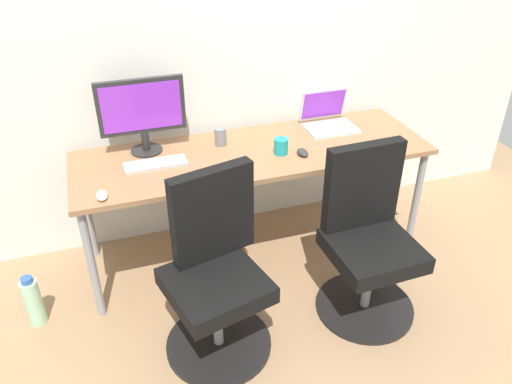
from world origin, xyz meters
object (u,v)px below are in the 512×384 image
Objects in this scene: water_bottle_on_floor at (33,301)px; office_chair_right at (367,242)px; office_chair_left at (215,275)px; desktop_monitor at (142,111)px; open_laptop at (328,118)px; coffee_mug at (281,146)px.

office_chair_right is at bearing -13.41° from water_bottle_on_floor.
desktop_monitor is at bearing 102.11° from office_chair_left.
office_chair_left is 1.01m from desktop_monitor.
office_chair_right is 1.80m from water_bottle_on_floor.
open_laptop is at bearing 40.48° from office_chair_left.
open_laptop reaches higher than water_bottle_on_floor.
desktop_monitor is at bearing 140.51° from office_chair_right.
water_bottle_on_floor is at bearing -150.06° from desktop_monitor.
desktop_monitor reaches higher than office_chair_left.
office_chair_left is at bearing -77.89° from desktop_monitor.
office_chair_right is 0.90m from open_laptop.
open_laptop is (0.96, 0.82, 0.35)m from office_chair_left.
coffee_mug is at bearing -148.40° from open_laptop.
office_chair_left is 1.96× the size of desktop_monitor.
desktop_monitor is (-1.01, 0.83, 0.55)m from office_chair_right.
open_laptop is (1.13, -0.02, -0.19)m from desktop_monitor.
office_chair_left reaches higher than coffee_mug.
water_bottle_on_floor is 2.00m from open_laptop.
water_bottle_on_floor is (-0.90, 0.42, -0.28)m from office_chair_left.
open_laptop is (0.13, 0.81, 0.35)m from office_chair_right.
office_chair_left is at bearing -179.87° from office_chair_right.
coffee_mug is (1.45, 0.15, 0.62)m from water_bottle_on_floor.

